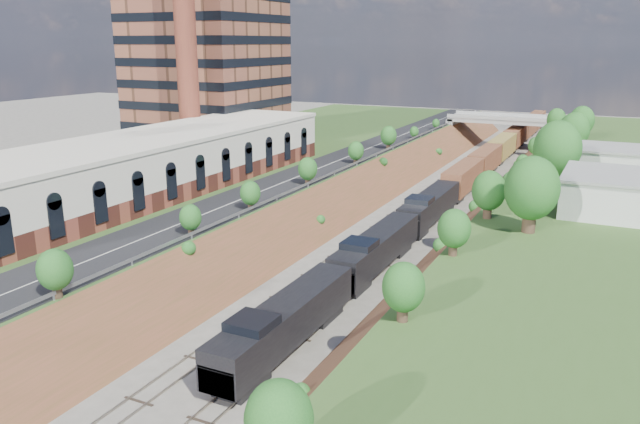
% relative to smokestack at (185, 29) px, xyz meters
% --- Properties ---
extents(platform_left, '(44.00, 180.00, 5.00)m').
position_rel_smokestack_xyz_m(platform_left, '(3.00, 4.00, -22.50)').
color(platform_left, '#3A5A25').
rests_on(platform_left, ground).
extents(embankment_left, '(10.00, 180.00, 10.00)m').
position_rel_smokestack_xyz_m(embankment_left, '(25.00, 4.00, -25.00)').
color(embankment_left, brown).
rests_on(embankment_left, ground).
extents(embankment_right, '(10.00, 180.00, 10.00)m').
position_rel_smokestack_xyz_m(embankment_right, '(47.00, 4.00, -25.00)').
color(embankment_right, brown).
rests_on(embankment_right, ground).
extents(rail_left_track, '(1.58, 180.00, 0.18)m').
position_rel_smokestack_xyz_m(rail_left_track, '(33.40, 4.00, -24.91)').
color(rail_left_track, gray).
rests_on(rail_left_track, ground).
extents(rail_right_track, '(1.58, 180.00, 0.18)m').
position_rel_smokestack_xyz_m(rail_right_track, '(38.60, 4.00, -24.91)').
color(rail_right_track, gray).
rests_on(rail_right_track, ground).
extents(road, '(8.00, 180.00, 0.10)m').
position_rel_smokestack_xyz_m(road, '(20.50, 4.00, -19.95)').
color(road, black).
rests_on(road, platform_left).
extents(guardrail, '(0.10, 171.00, 0.70)m').
position_rel_smokestack_xyz_m(guardrail, '(24.60, 3.80, -19.45)').
color(guardrail, '#99999E').
rests_on(guardrail, platform_left).
extents(commercial_building, '(14.30, 62.30, 7.00)m').
position_rel_smokestack_xyz_m(commercial_building, '(8.00, -18.00, -16.49)').
color(commercial_building, brown).
rests_on(commercial_building, platform_left).
extents(smokestack, '(3.20, 3.20, 40.00)m').
position_rel_smokestack_xyz_m(smokestack, '(0.00, 0.00, 0.00)').
color(smokestack, brown).
rests_on(smokestack, platform_left).
extents(overpass, '(24.50, 8.30, 7.40)m').
position_rel_smokestack_xyz_m(overpass, '(36.00, 66.00, -20.08)').
color(overpass, gray).
rests_on(overpass, ground).
extents(white_building_near, '(9.00, 12.00, 4.00)m').
position_rel_smokestack_xyz_m(white_building_near, '(59.50, -4.00, -18.00)').
color(white_building_near, silver).
rests_on(white_building_near, platform_right).
extents(white_building_far, '(8.00, 10.00, 3.60)m').
position_rel_smokestack_xyz_m(white_building_far, '(59.00, 18.00, -18.20)').
color(white_building_far, silver).
rests_on(white_building_far, platform_right).
extents(tree_right_large, '(5.25, 5.25, 7.61)m').
position_rel_smokestack_xyz_m(tree_right_large, '(53.00, -16.00, -15.62)').
color(tree_right_large, '#473323').
rests_on(tree_right_large, platform_right).
extents(tree_left_crest, '(2.45, 2.45, 3.55)m').
position_rel_smokestack_xyz_m(tree_left_crest, '(24.20, -36.00, -17.96)').
color(tree_left_crest, '#473323').
rests_on(tree_left_crest, platform_left).
extents(freight_train, '(3.08, 156.76, 4.59)m').
position_rel_smokestack_xyz_m(freight_train, '(38.60, 32.58, -22.37)').
color(freight_train, black).
rests_on(freight_train, ground).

